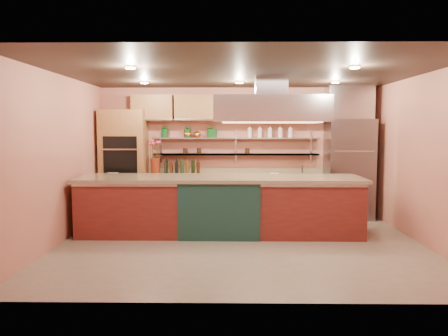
{
  "coord_description": "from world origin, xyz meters",
  "views": [
    {
      "loc": [
        -0.17,
        -7.12,
        1.9
      ],
      "look_at": [
        -0.29,
        1.0,
        1.17
      ],
      "focal_mm": 35.0,
      "sensor_mm": 36.0,
      "label": 1
    }
  ],
  "objects_px": {
    "kitchen_scale": "(274,172)",
    "green_canister": "(213,133)",
    "refrigerator": "(349,169)",
    "island": "(220,205)",
    "flower_vase": "(155,166)",
    "copper_kettle": "(197,134)"
  },
  "relations": [
    {
      "from": "flower_vase",
      "to": "copper_kettle",
      "type": "xyz_separation_m",
      "value": [
        0.88,
        0.22,
        0.68
      ]
    },
    {
      "from": "refrigerator",
      "to": "flower_vase",
      "type": "bearing_deg",
      "value": 179.86
    },
    {
      "from": "refrigerator",
      "to": "green_canister",
      "type": "bearing_deg",
      "value": 175.45
    },
    {
      "from": "island",
      "to": "green_canister",
      "type": "xyz_separation_m",
      "value": [
        -0.18,
        1.69,
        1.29
      ]
    },
    {
      "from": "green_canister",
      "to": "kitchen_scale",
      "type": "bearing_deg",
      "value": -9.54
    },
    {
      "from": "kitchen_scale",
      "to": "green_canister",
      "type": "distance_m",
      "value": 1.57
    },
    {
      "from": "island",
      "to": "green_canister",
      "type": "relative_size",
      "value": 26.79
    },
    {
      "from": "flower_vase",
      "to": "green_canister",
      "type": "xyz_separation_m",
      "value": [
        1.24,
        0.22,
        0.71
      ]
    },
    {
      "from": "refrigerator",
      "to": "island",
      "type": "height_order",
      "value": "refrigerator"
    },
    {
      "from": "refrigerator",
      "to": "flower_vase",
      "type": "height_order",
      "value": "refrigerator"
    },
    {
      "from": "flower_vase",
      "to": "refrigerator",
      "type": "bearing_deg",
      "value": -0.14
    },
    {
      "from": "green_canister",
      "to": "flower_vase",
      "type": "bearing_deg",
      "value": -169.95
    },
    {
      "from": "refrigerator",
      "to": "flower_vase",
      "type": "xyz_separation_m",
      "value": [
        -4.13,
        0.01,
        0.05
      ]
    },
    {
      "from": "flower_vase",
      "to": "copper_kettle",
      "type": "height_order",
      "value": "copper_kettle"
    },
    {
      "from": "kitchen_scale",
      "to": "green_canister",
      "type": "xyz_separation_m",
      "value": [
        -1.31,
        0.22,
        0.83
      ]
    },
    {
      "from": "island",
      "to": "green_canister",
      "type": "distance_m",
      "value": 2.13
    },
    {
      "from": "island",
      "to": "flower_vase",
      "type": "bearing_deg",
      "value": 134.51
    },
    {
      "from": "flower_vase",
      "to": "kitchen_scale",
      "type": "distance_m",
      "value": 2.55
    },
    {
      "from": "refrigerator",
      "to": "island",
      "type": "xyz_separation_m",
      "value": [
        -2.71,
        -1.46,
        -0.53
      ]
    },
    {
      "from": "kitchen_scale",
      "to": "copper_kettle",
      "type": "bearing_deg",
      "value": 173.89
    },
    {
      "from": "refrigerator",
      "to": "kitchen_scale",
      "type": "distance_m",
      "value": 1.58
    },
    {
      "from": "island",
      "to": "kitchen_scale",
      "type": "bearing_deg",
      "value": 52.85
    }
  ]
}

